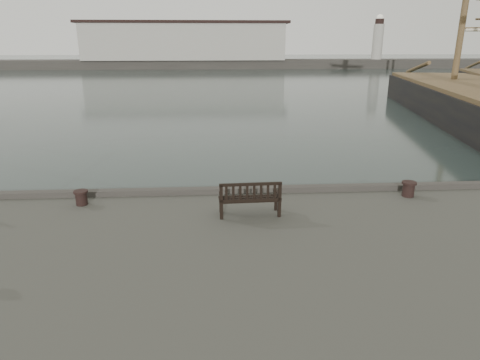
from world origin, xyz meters
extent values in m
plane|color=black|center=(0.00, 0.00, 0.00)|extent=(400.00, 400.00, 0.00)
cube|color=#383530|center=(0.00, 92.00, 1.00)|extent=(140.00, 8.00, 2.00)
cube|color=#99958D|center=(-8.00, 92.00, 6.00)|extent=(46.00, 9.00, 8.00)
cube|color=black|center=(-8.00, 92.00, 10.30)|extent=(48.00, 9.50, 0.60)
cylinder|color=#99958D|center=(38.00, 92.00, 6.00)|extent=(2.40, 2.40, 8.00)
sphere|color=silver|center=(38.00, 92.00, 11.40)|extent=(1.61, 1.61, 1.61)
cube|color=black|center=(-0.82, -1.97, 2.03)|extent=(1.72, 0.64, 0.04)
cube|color=black|center=(-0.81, -2.22, 2.28)|extent=(1.70, 0.13, 0.51)
cube|color=black|center=(-0.82, -1.97, 1.79)|extent=(1.61, 0.56, 0.47)
cylinder|color=black|center=(-5.72, -0.90, 1.78)|extent=(0.53, 0.53, 0.44)
cylinder|color=black|center=(4.25, -0.82, 1.80)|extent=(0.46, 0.46, 0.47)
camera|label=1|loc=(-1.80, -13.00, 6.18)|focal=32.00mm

